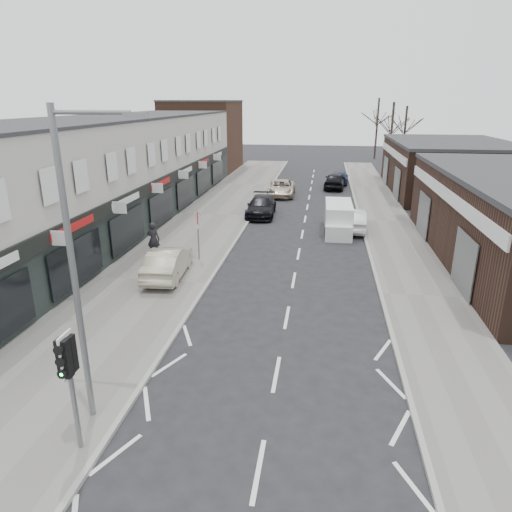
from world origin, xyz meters
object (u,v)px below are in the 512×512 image
at_px(traffic_light, 68,366).
at_px(parked_car_left_b, 261,206).
at_px(parked_car_left_c, 281,188).
at_px(parked_car_right_c, 339,178).
at_px(street_lamp, 78,257).
at_px(parked_car_right_a, 353,220).
at_px(sedan_on_pavement, 168,262).
at_px(pedestrian, 153,239).
at_px(parked_car_left_a, 260,207).
at_px(white_van, 338,219).
at_px(parked_car_right_b, 335,180).
at_px(warning_sign, 198,221).

relative_size(traffic_light, parked_car_left_b, 0.63).
xyz_separation_m(parked_car_left_c, parked_car_right_c, (5.31, 7.12, -0.07)).
bearing_deg(street_lamp, parked_car_right_c, 79.16).
height_order(parked_car_left_c, parked_car_right_a, parked_car_right_a).
bearing_deg(sedan_on_pavement, pedestrian, -62.34).
bearing_deg(parked_car_left_a, traffic_light, -88.75).
distance_m(parked_car_left_c, parked_car_right_c, 8.88).
xyz_separation_m(parked_car_left_a, parked_car_left_c, (0.88, 7.93, 0.01)).
bearing_deg(white_van, parked_car_right_c, 87.64).
height_order(street_lamp, parked_car_right_b, street_lamp).
relative_size(traffic_light, white_van, 0.65).
height_order(traffic_light, parked_car_right_a, traffic_light).
height_order(warning_sign, parked_car_left_a, warning_sign).
relative_size(white_van, parked_car_left_c, 0.96).
bearing_deg(traffic_light, warning_sign, 93.10).
bearing_deg(parked_car_left_b, parked_car_right_a, -27.76).
distance_m(street_lamp, parked_car_right_a, 22.04).
distance_m(pedestrian, parked_car_right_c, 27.42).
distance_m(parked_car_left_b, parked_car_right_c, 16.03).
xyz_separation_m(street_lamp, sedan_on_pavement, (-1.46, 10.12, -3.78)).
height_order(parked_car_left_b, parked_car_right_c, parked_car_left_b).
bearing_deg(sedan_on_pavement, parked_car_right_c, -111.60).
bearing_deg(street_lamp, parked_car_left_c, 86.30).
xyz_separation_m(parked_car_left_b, parked_car_right_c, (6.09, 14.83, -0.10)).
bearing_deg(parked_car_left_b, warning_sign, -102.08).
relative_size(street_lamp, parked_car_left_a, 1.99).
height_order(parked_car_left_a, parked_car_right_a, parked_car_right_a).
distance_m(sedan_on_pavement, parked_car_right_b, 26.58).
bearing_deg(pedestrian, traffic_light, 100.55).
relative_size(sedan_on_pavement, pedestrian, 2.31).
relative_size(parked_car_left_a, parked_car_right_b, 0.87).
height_order(warning_sign, parked_car_left_b, warning_sign).
xyz_separation_m(street_lamp, parked_car_left_a, (1.13, 23.19, -3.93)).
bearing_deg(warning_sign, parked_car_left_a, 80.39).
relative_size(pedestrian, parked_car_left_b, 0.38).
distance_m(white_van, parked_car_right_a, 1.12).
distance_m(parked_car_left_b, parked_car_right_a, 7.26).
bearing_deg(white_van, street_lamp, -109.64).
bearing_deg(parked_car_right_c, parked_car_left_c, 56.88).
bearing_deg(pedestrian, street_lamp, 101.23).
relative_size(sedan_on_pavement, parked_car_left_c, 0.88).
bearing_deg(parked_car_left_c, pedestrian, -107.37).
height_order(warning_sign, parked_car_right_a, warning_sign).
bearing_deg(parked_car_left_a, parked_car_left_c, 87.22).
distance_m(white_van, parked_car_left_c, 12.32).
bearing_deg(street_lamp, traffic_light, -84.12).
bearing_deg(parked_car_right_b, parked_car_right_a, 98.49).
relative_size(parked_car_left_a, parked_car_left_b, 0.82).
bearing_deg(parked_car_right_a, traffic_light, 72.48).
bearing_deg(parked_car_left_a, parked_car_right_b, 68.66).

